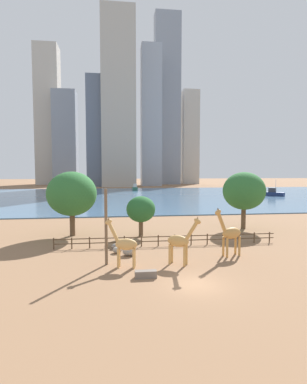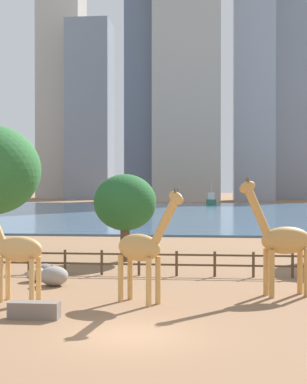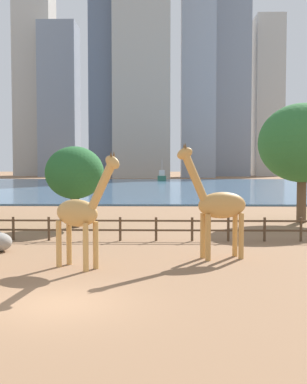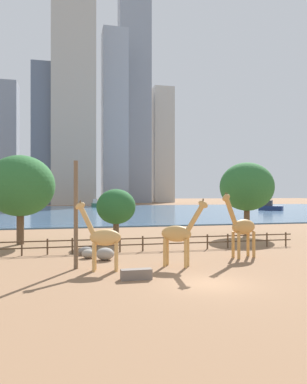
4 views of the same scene
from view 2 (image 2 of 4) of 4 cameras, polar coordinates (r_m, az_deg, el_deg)
The scene contains 18 objects.
ground_plane at distance 98.44m, azimuth 4.20°, elevation -1.96°, with size 400.00×400.00×0.00m, color #8C6647.
harbor_water at distance 95.44m, azimuth 4.16°, elevation -1.98°, with size 180.00×86.00×0.20m, color #476B8C.
giraffe_tall at distance 23.53m, azimuth -1.04°, elevation -5.42°, with size 3.09×2.29×4.67m.
giraffe_companion at distance 24.56m, azimuth -13.21°, elevation -5.37°, with size 3.05×1.20×4.57m.
giraffe_young at distance 25.66m, azimuth 12.36°, elevation -4.57°, with size 3.34×1.56×5.09m.
boulder_near_fence at distance 29.56m, azimuth -11.26°, elevation -7.85°, with size 1.00×0.91×0.68m, color gray.
boulder_by_pole at distance 31.13m, azimuth -10.50°, elevation -7.44°, with size 1.19×0.86×0.64m, color gray.
boulder_small at distance 28.17m, azimuth -9.62°, elevation -8.03°, with size 1.33×1.23×0.92m, color gray.
feeding_trough at distance 21.64m, azimuth -11.50°, elevation -11.17°, with size 1.80×0.60×0.60m, color #72665B.
enclosure_fence at distance 30.68m, azimuth 0.64°, elevation -6.73°, with size 26.12×0.14×1.30m.
tree_center_broad at distance 36.20m, azimuth -2.78°, elevation -1.06°, with size 3.86×3.86×5.37m.
boat_ferry at distance 127.30m, azimuth 5.62°, elevation -0.83°, with size 2.16×5.96×5.36m.
skyline_tower_needle at distance 162.36m, azimuth 3.28°, elevation 15.50°, with size 17.74×11.96×91.77m, color #ADA89E.
skyline_block_central at distance 181.72m, azimuth -6.20°, elevation 7.84°, with size 13.11×12.23×53.94m, color gray.
skyline_tower_glass at distance 187.95m, azimuth 13.12°, elevation 15.18°, with size 15.60×8.56×102.81m, color gray.
skyline_block_right at distance 162.72m, azimuth -0.15°, elevation 9.46°, with size 14.20×8.62×58.35m, color slate.
skyline_tower_short at distance 168.66m, azimuth 9.69°, elevation 12.33°, with size 10.97×11.33×76.86m, color #939EAD.
skyline_block_wide at distance 198.03m, azimuth -8.91°, elevation 11.57°, with size 13.91×13.20×83.40m, color #B7B2A8.
Camera 2 is at (2.58, -18.29, 4.80)m, focal length 55.00 mm.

